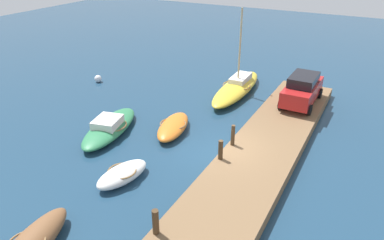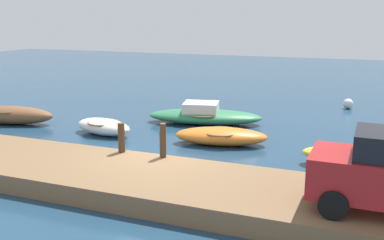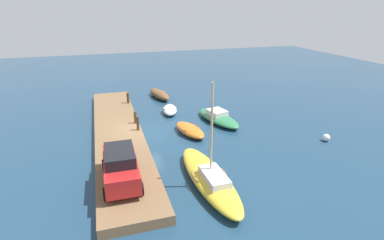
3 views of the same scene
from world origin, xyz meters
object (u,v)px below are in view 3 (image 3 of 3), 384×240
Objects in this scene: mooring_post_west at (128,98)px; mooring_post_mid_east at (138,125)px; mooring_post_east at (138,123)px; motorboat_green at (218,117)px; parked_car at (120,166)px; rowboat_brown at (159,94)px; sailboat_yellow at (209,177)px; dinghy_white at (170,110)px; rowboat_orange at (190,130)px; mooring_post_mid_west at (135,117)px; marker_buoy at (326,138)px.

mooring_post_mid_east is (6.82, 0.00, -0.08)m from mooring_post_west.
mooring_post_east is at bearing 0.00° from mooring_post_west.
parked_car is (7.83, -8.55, 1.10)m from motorboat_green.
mooring_post_east reaches higher than motorboat_green.
mooring_post_mid_east reaches higher than rowboat_brown.
sailboat_yellow is 8.08m from mooring_post_mid_east.
parked_car is at bearing -14.22° from dinghy_white.
dinghy_white is at bearing 171.19° from rowboat_orange.
sailboat_yellow is 7.80× the size of mooring_post_mid_west.
parked_car reaches higher than dinghy_white.
motorboat_green is 6.83m from mooring_post_mid_west.
rowboat_orange is 3.49× the size of mooring_post_east.
mooring_post_east is at bearing 0.00° from mooring_post_mid_west.
parked_car is at bearing -102.47° from sailboat_yellow.
mooring_post_mid_west is at bearing -38.82° from dinghy_white.
mooring_post_east is at bearing -27.20° from dinghy_white.
motorboat_green is 11.64m from parked_car.
dinghy_white is 12.24m from parked_car.
marker_buoy is (4.12, 9.01, -0.07)m from rowboat_orange.
mooring_post_east reaches higher than mooring_post_mid_east.
rowboat_brown is 4.39× the size of mooring_post_west.
rowboat_brown is 8.64m from mooring_post_mid_west.
mooring_post_mid_west reaches higher than motorboat_green.
rowboat_brown is at bearing -169.55° from dinghy_white.
rowboat_brown is at bearing -146.48° from marker_buoy.
rowboat_brown is 4.04× the size of mooring_post_east.
parked_car is at bearing -14.74° from mooring_post_mid_east.
sailboat_yellow is at bearing -37.35° from motorboat_green.
mooring_post_west is (2.52, -3.46, 0.62)m from rowboat_brown.
mooring_post_east is at bearing -112.37° from rowboat_orange.
mooring_post_east is at bearing 166.09° from parked_car.
marker_buoy is (4.74, 12.80, -0.81)m from mooring_post_east.
marker_buoy is (6.20, 12.80, -0.75)m from mooring_post_mid_west.
parked_car is at bearing -60.25° from motorboat_green.
motorboat_green is at bearing -134.46° from marker_buoy.
mooring_post_mid_east is at bearing -110.37° from marker_buoy.
parked_car reaches higher than motorboat_green.
sailboat_yellow is 16.92m from rowboat_brown.
sailboat_yellow is 11.92m from dinghy_white.
mooring_post_east reaches higher than mooring_post_west.
rowboat_orange is at bearing 170.36° from sailboat_yellow.
marker_buoy is at bearing 56.81° from dinghy_white.
motorboat_green is 8.42m from marker_buoy.
sailboat_yellow is 14.67m from mooring_post_west.
dinghy_white is 2.67× the size of mooring_post_east.
rowboat_brown is at bearing 159.65° from mooring_post_mid_east.
rowboat_orange is 8.28m from parked_car.
mooring_post_mid_east is 6.93m from parked_car.
rowboat_brown is at bearing 162.80° from parked_car.
parked_car is (8.13, -1.76, 0.46)m from mooring_post_mid_west.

